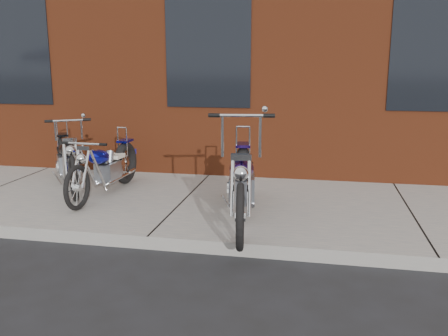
# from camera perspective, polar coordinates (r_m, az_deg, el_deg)

# --- Properties ---
(ground) EXTENTS (120.00, 120.00, 0.00)m
(ground) POSITION_cam_1_polar(r_m,az_deg,el_deg) (5.36, -9.17, -9.66)
(ground) COLOR #27272B
(ground) RESTS_ON ground
(sidewalk) EXTENTS (22.00, 3.00, 0.15)m
(sidewalk) POSITION_cam_1_polar(r_m,az_deg,el_deg) (6.68, -4.74, -4.38)
(sidewalk) COLOR gray
(sidewalk) RESTS_ON ground
(chopper_purple) EXTENTS (0.62, 2.41, 1.36)m
(chopper_purple) POSITION_cam_1_polar(r_m,az_deg,el_deg) (5.63, 2.18, -2.13)
(chopper_purple) COLOR black
(chopper_purple) RESTS_ON sidewalk
(chopper_blue) EXTENTS (0.50, 2.07, 0.90)m
(chopper_blue) POSITION_cam_1_polar(r_m,az_deg,el_deg) (7.01, -14.07, -0.13)
(chopper_blue) COLOR black
(chopper_blue) RESTS_ON sidewalk
(chopper_third) EXTENTS (1.31, 1.86, 1.11)m
(chopper_third) POSITION_cam_1_polar(r_m,az_deg,el_deg) (7.57, -18.28, 0.69)
(chopper_third) COLOR black
(chopper_third) RESTS_ON sidewalk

